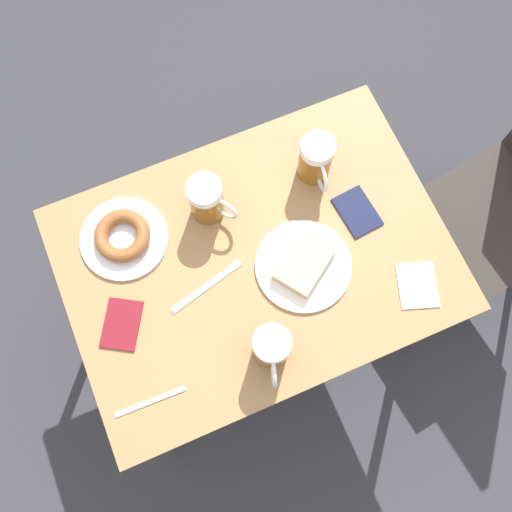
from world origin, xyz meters
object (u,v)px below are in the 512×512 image
plate_with_donut (123,237)px  beer_mug_center (316,160)px  beer_mug_right (271,348)px  passport_far_edge (357,212)px  fork (150,402)px  passport_near_edge (122,324)px  beer_mug_left (207,200)px  knife (207,287)px  napkin_folded (417,285)px  plate_with_cake (304,265)px

plate_with_donut → beer_mug_center: bearing=88.1°
beer_mug_right → passport_far_edge: (-0.25, 0.36, -0.07)m
fork → passport_near_edge: passport_near_edge is taller
plate_with_donut → beer_mug_center: (0.02, 0.53, 0.05)m
beer_mug_left → plate_with_donut: bearing=-93.0°
plate_with_donut → knife: size_ratio=1.09×
passport_near_edge → passport_far_edge: 0.67m
beer_mug_center → passport_near_edge: 0.65m
beer_mug_left → napkin_folded: beer_mug_left is taller
beer_mug_center → passport_far_edge: bearing=20.8°
beer_mug_left → passport_near_edge: (0.20, -0.31, -0.07)m
beer_mug_left → beer_mug_center: size_ratio=1.00×
plate_with_cake → passport_far_edge: size_ratio=1.86×
plate_with_cake → napkin_folded: plate_with_cake is taller
plate_with_cake → passport_near_edge: bearing=-94.7°
beer_mug_left → beer_mug_right: bearing=0.0°
plate_with_donut → knife: (0.20, 0.15, -0.02)m
napkin_folded → plate_with_donut: bearing=-122.4°
plate_with_cake → knife: size_ratio=1.18×
beer_mug_center → passport_near_edge: beer_mug_center is taller
beer_mug_center → napkin_folded: 0.41m
beer_mug_left → beer_mug_right: size_ratio=1.00×
napkin_folded → knife: bearing=-112.7°
beer_mug_left → napkin_folded: size_ratio=1.00×
beer_mug_center → fork: size_ratio=0.81×
knife → passport_near_edge: size_ratio=1.38×
fork → knife: bearing=132.8°
passport_near_edge → passport_far_edge: (-0.04, 0.67, 0.00)m
beer_mug_center → fork: 0.73m
plate_with_donut → passport_far_edge: bearing=74.0°
napkin_folded → passport_far_edge: passport_far_edge is taller
beer_mug_center → beer_mug_right: size_ratio=1.00×
napkin_folded → passport_far_edge: (-0.24, -0.05, 0.00)m
plate_with_donut → passport_far_edge: 0.62m
plate_with_donut → fork: (0.41, -0.08, -0.02)m
fork → passport_near_edge: 0.20m
fork → beer_mug_right: bearing=89.1°
beer_mug_center → passport_far_edge: size_ratio=1.08×
beer_mug_left → fork: bearing=-37.8°
plate_with_donut → fork: size_ratio=1.29×
beer_mug_center → beer_mug_left: bearing=-91.1°
napkin_folded → passport_near_edge: 0.75m
plate_with_donut → knife: plate_with_donut is taller
beer_mug_left → passport_near_edge: 0.38m
plate_with_donut → beer_mug_left: (0.01, 0.23, 0.05)m
plate_with_cake → passport_near_edge: 0.48m
fork → passport_far_edge: 0.71m
plate_with_cake → fork: size_ratio=1.39×
beer_mug_right → knife: bearing=-158.8°
passport_near_edge → fork: bearing=0.5°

